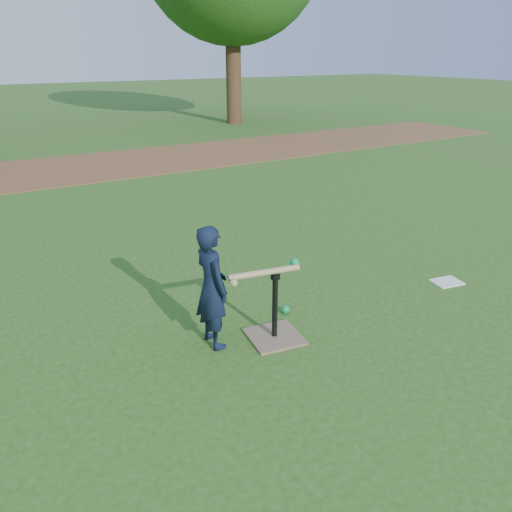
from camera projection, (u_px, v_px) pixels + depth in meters
ground at (258, 326)px, 4.45m from camera, size 80.00×80.00×0.00m
dirt_strip at (68, 169)px, 10.36m from camera, size 24.00×3.00×0.01m
child at (212, 287)px, 3.99m from camera, size 0.25×0.38×1.04m
wiffle_ball_ground at (285, 310)px, 4.64m from camera, size 0.08×0.08×0.08m
clipboard at (447, 282)px, 5.28m from camera, size 0.34×0.28×0.01m
batting_tee at (275, 326)px, 4.22m from camera, size 0.49×0.49×0.61m
swing_action at (268, 271)px, 3.95m from camera, size 0.66×0.16×0.09m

